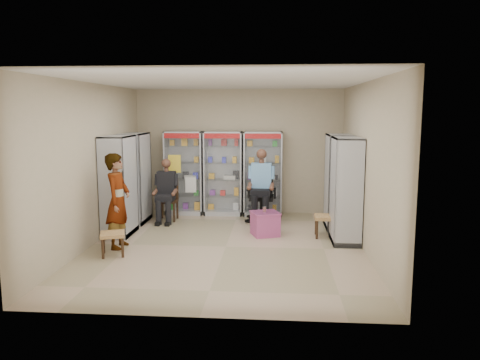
# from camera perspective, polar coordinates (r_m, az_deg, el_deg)

# --- Properties ---
(floor) EXTENTS (6.00, 6.00, 0.00)m
(floor) POSITION_cam_1_polar(r_m,az_deg,el_deg) (8.74, -1.73, -8.12)
(floor) COLOR tan
(floor) RESTS_ON ground
(room_shell) EXTENTS (5.02, 6.02, 3.01)m
(room_shell) POSITION_cam_1_polar(r_m,az_deg,el_deg) (8.39, -1.79, 4.88)
(room_shell) COLOR tan
(room_shell) RESTS_ON ground
(cabinet_back_left) EXTENTS (0.90, 0.50, 2.00)m
(cabinet_back_left) POSITION_cam_1_polar(r_m,az_deg,el_deg) (11.37, -6.80, 0.87)
(cabinet_back_left) COLOR #AEB0B5
(cabinet_back_left) RESTS_ON floor
(cabinet_back_mid) EXTENTS (0.90, 0.50, 2.00)m
(cabinet_back_mid) POSITION_cam_1_polar(r_m,az_deg,el_deg) (11.22, -2.04, 0.82)
(cabinet_back_mid) COLOR silver
(cabinet_back_mid) RESTS_ON floor
(cabinet_back_right) EXTENTS (0.90, 0.50, 2.00)m
(cabinet_back_right) POSITION_cam_1_polar(r_m,az_deg,el_deg) (11.16, 2.81, 0.77)
(cabinet_back_right) COLOR #AAADB1
(cabinet_back_right) RESTS_ON floor
(cabinet_right_far) EXTENTS (0.90, 0.50, 2.00)m
(cabinet_right_far) POSITION_cam_1_polar(r_m,az_deg,el_deg) (10.12, 11.89, -0.20)
(cabinet_right_far) COLOR silver
(cabinet_right_far) RESTS_ON floor
(cabinet_right_near) EXTENTS (0.90, 0.50, 2.00)m
(cabinet_right_near) POSITION_cam_1_polar(r_m,az_deg,el_deg) (9.05, 12.78, -1.25)
(cabinet_right_near) COLOR #ACAEB3
(cabinet_right_near) RESTS_ON floor
(cabinet_left_far) EXTENTS (0.90, 0.50, 2.00)m
(cabinet_left_far) POSITION_cam_1_polar(r_m,az_deg,el_deg) (10.70, -12.66, 0.24)
(cabinet_left_far) COLOR #B7B9BF
(cabinet_left_far) RESTS_ON floor
(cabinet_left_near) EXTENTS (0.90, 0.50, 2.00)m
(cabinet_left_near) POSITION_cam_1_polar(r_m,az_deg,el_deg) (9.67, -14.56, -0.69)
(cabinet_left_near) COLOR silver
(cabinet_left_near) RESTS_ON floor
(wooden_chair) EXTENTS (0.42, 0.42, 0.94)m
(wooden_chair) POSITION_cam_1_polar(r_m,az_deg,el_deg) (10.80, -8.81, -2.42)
(wooden_chair) COLOR #322213
(wooden_chair) RESTS_ON floor
(seated_customer) EXTENTS (0.44, 0.60, 1.34)m
(seated_customer) POSITION_cam_1_polar(r_m,az_deg,el_deg) (10.72, -8.89, -1.42)
(seated_customer) COLOR black
(seated_customer) RESTS_ON floor
(office_chair) EXTENTS (0.69, 0.69, 1.22)m
(office_chair) POSITION_cam_1_polar(r_m,az_deg,el_deg) (10.57, 2.63, -1.81)
(office_chair) COLOR black
(office_chair) RESTS_ON floor
(seated_shopkeeper) EXTENTS (0.53, 0.72, 1.55)m
(seated_shopkeeper) POSITION_cam_1_polar(r_m,az_deg,el_deg) (10.50, 2.63, -0.97)
(seated_shopkeeper) COLOR #73B2E5
(seated_shopkeeper) RESTS_ON floor
(pink_trunk) EXTENTS (0.63, 0.62, 0.48)m
(pink_trunk) POSITION_cam_1_polar(r_m,az_deg,el_deg) (9.46, 3.09, -5.34)
(pink_trunk) COLOR #9F3F7E
(pink_trunk) RESTS_ON floor
(tea_glass) EXTENTS (0.07, 0.07, 0.10)m
(tea_glass) POSITION_cam_1_polar(r_m,az_deg,el_deg) (9.40, 3.01, -3.60)
(tea_glass) COLOR #582C07
(tea_glass) RESTS_ON pink_trunk
(woven_stool_a) EXTENTS (0.45, 0.45, 0.43)m
(woven_stool_a) POSITION_cam_1_polar(r_m,az_deg,el_deg) (9.48, 10.36, -5.56)
(woven_stool_a) COLOR #9C7042
(woven_stool_a) RESTS_ON floor
(woven_stool_b) EXTENTS (0.51, 0.51, 0.41)m
(woven_stool_b) POSITION_cam_1_polar(r_m,az_deg,el_deg) (8.47, -15.24, -7.54)
(woven_stool_b) COLOR olive
(woven_stool_b) RESTS_ON floor
(standing_man) EXTENTS (0.44, 0.65, 1.74)m
(standing_man) POSITION_cam_1_polar(r_m,az_deg,el_deg) (8.78, -14.66, -2.48)
(standing_man) COLOR gray
(standing_man) RESTS_ON floor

